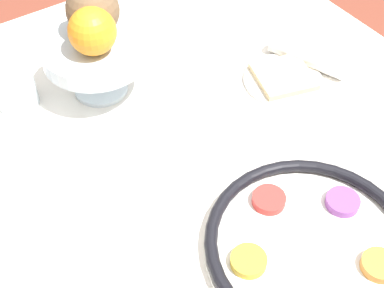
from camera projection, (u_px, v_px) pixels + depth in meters
dining_table at (220, 252)px, 1.22m from camera, size 1.14×0.92×0.74m
seder_plate at (311, 245)px, 0.79m from camera, size 0.32×0.32×0.03m
fruit_stand at (96, 55)px, 0.97m from camera, size 0.19×0.19×0.11m
orange_fruit at (92, 31)px, 0.91m from camera, size 0.08×0.08×0.08m
coconut at (93, 10)px, 0.95m from camera, size 0.10×0.10×0.10m
bread_plate at (283, 78)px, 1.05m from camera, size 0.15×0.15×0.02m
napkin_roll at (308, 57)px, 1.07m from camera, size 0.17×0.10×0.04m
cup_near at (15, 89)px, 0.99m from camera, size 0.08×0.08×0.07m
spoon at (324, 59)px, 1.10m from camera, size 0.15×0.04×0.01m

